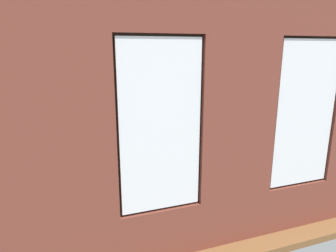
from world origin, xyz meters
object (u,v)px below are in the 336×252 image
at_px(potted_plant_corner_near_left, 220,103).
at_px(potted_plant_between_couches, 262,163).
at_px(candle_jar, 151,140).
at_px(couch_by_window, 181,200).
at_px(potted_plant_mid_room_small, 171,132).
at_px(couch_left, 269,143).
at_px(remote_black, 159,142).
at_px(cup_ceramic, 143,144).
at_px(tv_flatscreen, 8,142).
at_px(media_console, 13,177).
at_px(papasan_chair, 110,126).
at_px(coffee_table, 159,145).

distance_m(potted_plant_corner_near_left, potted_plant_between_couches, 4.81).
relative_size(candle_jar, potted_plant_between_couches, 0.09).
distance_m(couch_by_window, potted_plant_mid_room_small, 3.40).
xyz_separation_m(couch_left, remote_black, (2.57, -0.58, 0.12)).
bearing_deg(potted_plant_between_couches, candle_jar, -65.62).
bearing_deg(cup_ceramic, tv_flatscreen, 9.37).
bearing_deg(remote_black, cup_ceramic, 125.45).
distance_m(media_console, potted_plant_between_couches, 4.35).
height_order(potted_plant_corner_near_left, potted_plant_between_couches, potted_plant_corner_near_left).
height_order(couch_left, tv_flatscreen, tv_flatscreen).
bearing_deg(couch_by_window, remote_black, -100.70).
bearing_deg(media_console, potted_plant_between_couches, 154.29).
height_order(couch_left, papasan_chair, couch_left).
bearing_deg(tv_flatscreen, couch_by_window, 141.73).
height_order(candle_jar, potted_plant_corner_near_left, potted_plant_corner_near_left).
bearing_deg(cup_ceramic, candle_jar, -136.91).
bearing_deg(media_console, coffee_table, -169.58).
bearing_deg(papasan_chair, coffee_table, 112.56).
bearing_deg(coffee_table, potted_plant_corner_near_left, -142.88).
height_order(coffee_table, potted_plant_mid_room_small, potted_plant_mid_room_small).
xyz_separation_m(coffee_table, potted_plant_mid_room_small, (-0.59, -0.76, 0.05)).
relative_size(media_console, tv_flatscreen, 1.04).
relative_size(cup_ceramic, potted_plant_between_couches, 0.09).
distance_m(coffee_table, tv_flatscreen, 3.02).
bearing_deg(candle_jar, couch_left, 166.15).
relative_size(tv_flatscreen, papasan_chair, 1.14).
xyz_separation_m(remote_black, papasan_chair, (0.79, -1.90, -0.01)).
xyz_separation_m(media_console, papasan_chair, (-2.14, -2.43, 0.18)).
bearing_deg(cup_ceramic, couch_left, 171.17).
relative_size(candle_jar, papasan_chair, 0.09).
bearing_deg(couch_by_window, tv_flatscreen, -38.27).
height_order(couch_by_window, potted_plant_mid_room_small, couch_by_window).
distance_m(couch_left, cup_ceramic, 3.01).
relative_size(papasan_chair, potted_plant_mid_room_small, 1.72).
bearing_deg(cup_ceramic, potted_plant_between_couches, 120.76).
bearing_deg(potted_plant_corner_near_left, tv_flatscreen, 24.68).
xyz_separation_m(candle_jar, remote_black, (-0.16, 0.10, -0.04)).
bearing_deg(couch_left, tv_flatscreen, -95.09).
relative_size(couch_left, potted_plant_corner_near_left, 1.49).
relative_size(cup_ceramic, tv_flatscreen, 0.09).
height_order(media_console, potted_plant_mid_room_small, potted_plant_mid_room_small).
distance_m(coffee_table, candle_jar, 0.22).
height_order(couch_left, candle_jar, couch_left).
bearing_deg(tv_flatscreen, potted_plant_between_couches, 154.25).
bearing_deg(cup_ceramic, coffee_table, -163.43).
xyz_separation_m(cup_ceramic, tv_flatscreen, (2.53, 0.42, 0.43)).
bearing_deg(coffee_table, couch_left, 167.35).
distance_m(media_console, tv_flatscreen, 0.66).
relative_size(media_console, papasan_chair, 1.18).
relative_size(couch_left, tv_flatscreen, 1.65).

